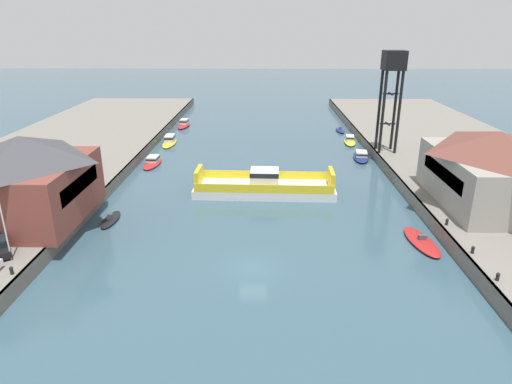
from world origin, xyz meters
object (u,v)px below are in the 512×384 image
crane_tower (393,74)px  flagpole (2,214)px  moored_boat_mid_left (422,241)px  moored_boat_upstream_a (153,161)px  moored_boat_near_left (361,156)px  harbormaster_building (26,178)px  warehouse_shed (494,168)px  moored_boat_mid_right (340,130)px  chain_ferry (264,186)px  moored_boat_upstream_b (350,140)px  moored_boat_far_right (170,140)px  moored_boat_far_left (184,124)px  moored_boat_near_right (111,219)px

crane_tower → flagpole: size_ratio=1.90×
moored_boat_mid_left → moored_boat_upstream_a: bearing=141.4°
moored_boat_near_left → crane_tower: crane_tower is taller
harbormaster_building → moored_boat_near_left: bearing=35.2°
moored_boat_upstream_a → warehouse_shed: 47.78m
moored_boat_near_left → moored_boat_mid_right: (-0.28, 19.97, -0.22)m
moored_boat_upstream_a → crane_tower: (37.23, 3.00, 13.24)m
chain_ferry → moored_boat_upstream_b: bearing=59.6°
moored_boat_far_right → warehouse_shed: 54.52m
moored_boat_mid_left → crane_tower: (3.64, 29.82, 13.45)m
moored_boat_mid_left → moored_boat_far_left: 64.25m
warehouse_shed → flagpole: (-47.56, -14.17, 0.11)m
crane_tower → moored_boat_mid_left: bearing=-97.0°
moored_boat_near_right → flagpole: (-4.69, -11.69, 5.62)m
moored_boat_mid_right → warehouse_shed: bearing=-77.0°
moored_boat_near_left → crane_tower: 13.70m
moored_boat_mid_right → warehouse_shed: 44.65m
chain_ferry → flagpole: (-21.96, -20.78, 4.80)m
moored_boat_mid_right → warehouse_shed: size_ratio=0.31×
chain_ferry → moored_boat_near_right: (-17.27, -9.09, -0.82)m
moored_boat_mid_left → moored_boat_mid_right: size_ratio=1.45×
moored_boat_near_left → moored_boat_mid_left: 30.57m
moored_boat_far_right → moored_boat_far_left: bearing=89.4°
harbormaster_building → flagpole: harbormaster_building is taller
moored_boat_mid_left → moored_boat_upstream_b: size_ratio=1.03×
moored_boat_upstream_a → harbormaster_building: harbormaster_building is taller
chain_ferry → warehouse_shed: 26.85m
warehouse_shed → chain_ferry: bearing=165.5°
chain_ferry → harbormaster_building: bearing=-154.1°
moored_boat_upstream_a → flagpole: (-4.24, -33.63, 5.37)m
flagpole → moored_boat_near_left: bearing=44.6°
moored_boat_near_left → moored_boat_upstream_a: size_ratio=1.08×
moored_boat_near_left → moored_boat_near_right: (-33.19, -25.70, -0.29)m
chain_ferry → warehouse_shed: size_ratio=1.14×
warehouse_shed → moored_boat_upstream_a: bearing=155.8°
moored_boat_far_left → moored_boat_upstream_a: bearing=-90.4°
moored_boat_near_left → harbormaster_building: harbormaster_building is taller
moored_boat_near_left → harbormaster_building: bearing=-144.8°
moored_boat_far_left → crane_tower: crane_tower is taller
moored_boat_mid_left → harbormaster_building: 40.75m
moored_boat_near_left → moored_boat_mid_left: bearing=-90.1°
moored_boat_mid_right → moored_boat_upstream_a: (-33.37, -23.73, 0.18)m
moored_boat_far_left → crane_tower: (37.05, -25.07, 13.11)m
moored_boat_mid_left → moored_boat_far_right: 52.29m
moored_boat_near_right → warehouse_shed: 43.29m
moored_boat_near_right → warehouse_shed: warehouse_shed is taller
moored_boat_upstream_b → crane_tower: 17.83m
moored_boat_near_left → moored_boat_upstream_b: size_ratio=1.08×
moored_boat_near_right → moored_boat_upstream_b: 49.30m
moored_boat_mid_left → moored_boat_far_right: bearing=129.9°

